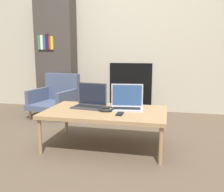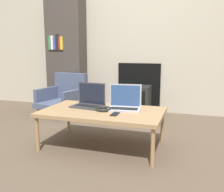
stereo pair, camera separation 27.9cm
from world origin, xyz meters
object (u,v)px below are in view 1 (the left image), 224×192
object	(u,v)px
phone	(120,114)
tv	(129,99)
headphones	(106,109)
armchair	(57,97)
laptop_right	(127,103)
laptop_left	(90,101)

from	to	relation	value
phone	tv	bearing A→B (deg)	95.78
headphones	tv	distance (m)	1.48
headphones	armchair	xyz separation A→B (m)	(-1.06, 1.11, -0.11)
laptop_right	phone	world-z (taller)	laptop_right
laptop_left	laptop_right	distance (m)	0.40
laptop_right	headphones	xyz separation A→B (m)	(-0.19, -0.11, -0.05)
laptop_right	headphones	size ratio (longest dim) A/B	2.05
phone	armchair	bearing A→B (deg)	134.64
laptop_right	headphones	distance (m)	0.23
laptop_left	headphones	xyz separation A→B (m)	(0.21, -0.11, -0.05)
laptop_right	phone	bearing A→B (deg)	-103.22
laptop_left	phone	xyz separation A→B (m)	(0.37, -0.24, -0.06)
tv	phone	bearing A→B (deg)	-84.22
laptop_left	tv	bearing A→B (deg)	89.02
phone	tv	distance (m)	1.61
laptop_left	headphones	size ratio (longest dim) A/B	2.07
tv	armchair	distance (m)	1.12
laptop_right	armchair	size ratio (longest dim) A/B	0.50
phone	armchair	distance (m)	1.74
tv	armchair	bearing A→B (deg)	-161.47
phone	tv	world-z (taller)	tv
laptop_left	phone	world-z (taller)	laptop_left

